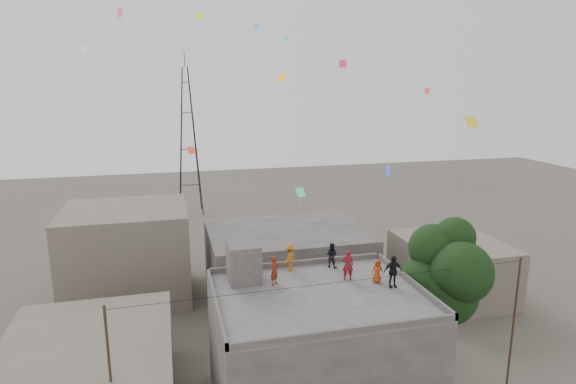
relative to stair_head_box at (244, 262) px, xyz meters
name	(u,v)px	position (x,y,z in m)	size (l,w,h in m)	color
main_building	(318,352)	(3.20, -2.60, -4.05)	(10.00, 8.00, 6.10)	#464341
parapet	(319,292)	(3.20, -2.60, -0.85)	(10.00, 8.00, 0.30)	#464341
stair_head_box	(244,262)	(0.00, 0.00, 0.00)	(1.60, 1.80, 2.00)	#464341
neighbor_west	(89,380)	(-7.80, -0.60, -5.10)	(8.00, 10.00, 4.00)	#665E50
neighbor_north	(287,261)	(5.20, 11.40, -4.60)	(12.00, 9.00, 5.00)	#464341
neighbor_northwest	(127,253)	(-6.80, 13.40, -3.60)	(9.00, 8.00, 7.00)	#665E50
neighbor_east	(451,268)	(17.20, 7.40, -4.90)	(7.00, 8.00, 4.40)	#665E50
tree	(447,275)	(10.57, -2.00, -1.00)	(4.90, 4.60, 9.10)	black
utility_line	(336,349)	(3.70, -3.85, -3.27)	(20.12, 0.62, 7.40)	black
transmission_tower	(188,142)	(-0.80, 37.40, 1.97)	(2.97, 2.97, 20.01)	black
person_red_adult	(348,265)	(5.21, -1.24, -0.19)	(0.59, 0.39, 1.63)	maroon
person_orange_child	(377,271)	(6.55, -1.94, -0.38)	(0.61, 0.39, 1.24)	#B43F14
person_dark_child	(331,255)	(4.99, 0.63, -0.30)	(0.68, 0.53, 1.40)	black
person_dark_adult	(393,271)	(7.05, -2.65, -0.18)	(0.96, 0.40, 1.64)	black
person_orange_adult	(290,257)	(2.63, 0.73, -0.25)	(0.97, 0.56, 1.50)	#C06316
person_red_child	(275,270)	(1.42, -0.90, -0.24)	(0.55, 0.36, 1.51)	maroon
kites	(304,86)	(4.37, 4.17, 8.82)	(23.24, 20.00, 12.87)	red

